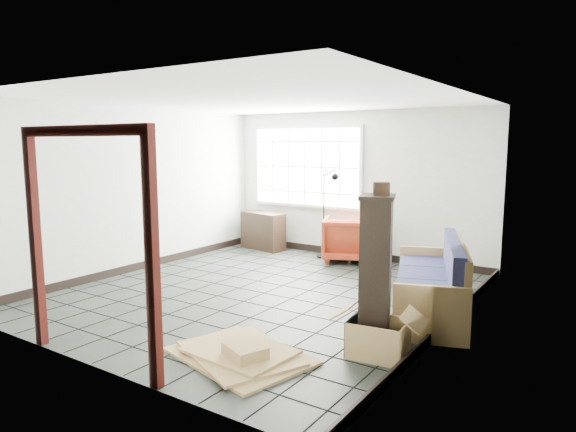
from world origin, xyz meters
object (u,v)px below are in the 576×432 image
Objects in this scene: futon_sofa at (435,287)px; side_table at (364,239)px; armchair at (347,237)px; tall_shelf at (376,273)px.

futon_sofa is 2.69m from side_table.
futon_sofa reaches higher than armchair.
tall_shelf is (-0.15, -1.40, 0.46)m from futon_sofa.
tall_shelf reaches higher than futon_sofa.
side_table is (-1.85, 1.96, 0.09)m from futon_sofa.
futon_sofa is 4.23× the size of side_table.
tall_shelf is (1.69, -3.36, 0.37)m from side_table.
side_table is 0.33× the size of tall_shelf.
futon_sofa is at bearing 114.69° from armchair.
armchair is (-2.17, 1.96, 0.09)m from futon_sofa.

